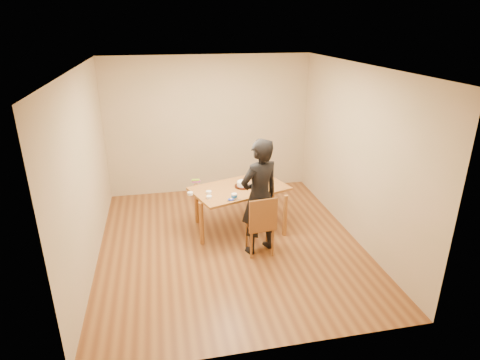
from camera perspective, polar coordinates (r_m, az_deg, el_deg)
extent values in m
cube|color=brown|center=(6.42, -1.42, -8.95)|extent=(4.00, 4.50, 0.00)
cube|color=silver|center=(5.55, -1.69, 15.78)|extent=(4.00, 4.50, 0.00)
cube|color=tan|center=(7.99, -4.41, 7.71)|extent=(4.00, 0.00, 2.70)
cube|color=tan|center=(5.87, -21.16, 1.05)|extent=(0.00, 4.50, 2.70)
cube|color=tan|center=(6.48, 16.17, 3.57)|extent=(0.00, 4.50, 2.70)
cube|color=brown|center=(6.53, -0.09, -1.23)|extent=(1.71, 1.32, 0.04)
cube|color=brown|center=(6.00, 2.81, -6.41)|extent=(0.42, 0.42, 0.04)
cylinder|color=red|center=(6.55, 0.44, -0.88)|extent=(0.28, 0.28, 0.02)
cylinder|color=white|center=(6.53, 0.44, -0.53)|extent=(0.20, 0.20, 0.06)
ellipsoid|color=white|center=(6.51, 0.44, -0.17)|extent=(0.20, 0.20, 0.03)
cylinder|color=white|center=(6.12, -0.83, -2.28)|extent=(0.09, 0.09, 0.08)
cylinder|color=navy|center=(6.08, -1.29, -2.79)|extent=(0.09, 0.09, 0.01)
ellipsoid|color=white|center=(6.07, -1.29, -2.68)|extent=(0.04, 0.04, 0.02)
cylinder|color=white|center=(6.14, -4.43, -2.45)|extent=(0.08, 0.08, 0.04)
cylinder|color=white|center=(6.31, -4.45, -1.76)|extent=(0.09, 0.09, 0.04)
cylinder|color=white|center=(6.29, -7.10, -1.91)|extent=(0.09, 0.09, 0.04)
cube|color=#DB3397|center=(6.78, -6.27, -0.18)|extent=(0.15, 0.09, 0.02)
cube|color=#269B1C|center=(6.78, -6.32, -0.01)|extent=(0.14, 0.08, 0.02)
cube|color=black|center=(6.05, -1.19, -2.94)|extent=(0.15, 0.03, 0.01)
imported|color=black|center=(5.84, 2.78, -2.44)|extent=(0.76, 0.64, 1.77)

